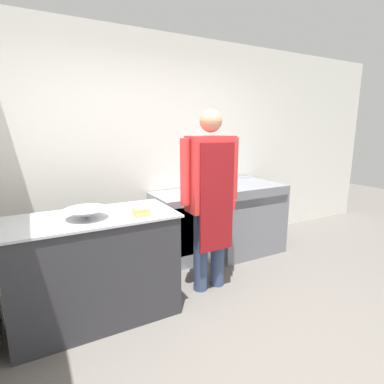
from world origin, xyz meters
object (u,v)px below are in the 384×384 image
(stove, at_px, (241,217))
(person_cook, at_px, (210,191))
(mixing_bowl, at_px, (86,214))
(fridge_unit, at_px, (183,227))
(stock_pot, at_px, (223,173))
(plastic_tub, at_px, (141,212))

(stove, distance_m, person_cook, 1.25)
(stove, xyz_separation_m, mixing_bowl, (-2.05, -0.67, 0.49))
(fridge_unit, height_order, person_cook, person_cook)
(fridge_unit, relative_size, stock_pot, 2.90)
(stove, bearing_deg, plastic_tub, -154.05)
(mixing_bowl, height_order, stock_pot, stock_pot)
(stove, distance_m, plastic_tub, 1.89)
(stock_pot, bearing_deg, person_cook, -130.73)
(person_cook, distance_m, plastic_tub, 0.76)
(stove, xyz_separation_m, fridge_unit, (-0.82, 0.10, -0.04))
(stove, bearing_deg, mixing_bowl, -161.98)
(plastic_tub, relative_size, stock_pot, 0.41)
(stove, distance_m, mixing_bowl, 2.21)
(stock_pot, bearing_deg, stove, -32.45)
(plastic_tub, height_order, stock_pot, stock_pot)
(plastic_tub, bearing_deg, person_cook, 10.31)
(person_cook, height_order, plastic_tub, person_cook)
(fridge_unit, xyz_separation_m, mixing_bowl, (-1.23, -0.77, 0.53))
(stove, relative_size, mixing_bowl, 2.83)
(person_cook, relative_size, plastic_tub, 15.26)
(stove, distance_m, stock_pot, 0.63)
(stock_pot, bearing_deg, mixing_bowl, -156.45)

